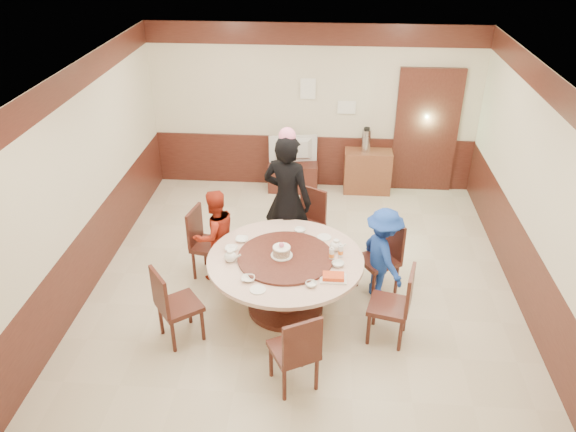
# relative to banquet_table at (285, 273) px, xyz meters

# --- Properties ---
(room) EXTENTS (6.00, 6.04, 2.84)m
(room) POSITION_rel_banquet_table_xyz_m (0.20, 0.60, 0.55)
(room) COLOR beige
(room) RESTS_ON ground
(banquet_table) EXTENTS (1.87, 1.87, 0.78)m
(banquet_table) POSITION_rel_banquet_table_xyz_m (0.00, 0.00, 0.00)
(banquet_table) COLOR #431C15
(banquet_table) RESTS_ON ground
(chair_0) EXTENTS (0.61, 0.61, 0.97)m
(chair_0) POSITION_rel_banquet_table_xyz_m (1.17, 0.50, -0.23)
(chair_0) COLOR #431C15
(chair_0) RESTS_ON ground
(chair_1) EXTENTS (0.60, 0.60, 0.97)m
(chair_1) POSITION_rel_banquet_table_xyz_m (0.19, 1.28, -0.23)
(chair_1) COLOR #431C15
(chair_1) RESTS_ON ground
(chair_2) EXTENTS (0.53, 0.52, 0.97)m
(chair_2) POSITION_rel_banquet_table_xyz_m (-1.08, 0.67, -0.23)
(chair_2) COLOR #431C15
(chair_2) RESTS_ON ground
(chair_3) EXTENTS (0.62, 0.62, 0.97)m
(chair_3) POSITION_rel_banquet_table_xyz_m (-1.17, -0.63, -0.23)
(chair_3) COLOR #431C15
(chair_3) RESTS_ON ground
(chair_4) EXTENTS (0.59, 0.60, 0.97)m
(chair_4) POSITION_rel_banquet_table_xyz_m (0.19, -1.25, -0.23)
(chair_4) COLOR #431C15
(chair_4) RESTS_ON ground
(chair_5) EXTENTS (0.54, 0.53, 0.97)m
(chair_5) POSITION_rel_banquet_table_xyz_m (1.23, -0.44, -0.23)
(chair_5) COLOR #431C15
(chair_5) RESTS_ON ground
(person_standing) EXTENTS (0.80, 0.66, 1.89)m
(person_standing) POSITION_rel_banquet_table_xyz_m (-0.06, 1.10, 0.41)
(person_standing) COLOR black
(person_standing) RESTS_ON ground
(person_red) EXTENTS (0.79, 0.77, 1.28)m
(person_red) POSITION_rel_banquet_table_xyz_m (-0.97, 0.63, 0.10)
(person_red) COLOR #9F2715
(person_red) RESTS_ON ground
(person_blue) EXTENTS (0.77, 0.93, 1.25)m
(person_blue) POSITION_rel_banquet_table_xyz_m (1.18, 0.35, 0.09)
(person_blue) COLOR #183B9D
(person_blue) RESTS_ON ground
(birthday_cake) EXTENTS (0.26, 0.26, 0.18)m
(birthday_cake) POSITION_rel_banquet_table_xyz_m (-0.05, 0.00, 0.31)
(birthday_cake) COLOR white
(birthday_cake) RESTS_ON banquet_table
(teapot_left) EXTENTS (0.17, 0.15, 0.13)m
(teapot_left) POSITION_rel_banquet_table_xyz_m (-0.64, -0.11, 0.28)
(teapot_left) COLOR white
(teapot_left) RESTS_ON banquet_table
(teapot_right) EXTENTS (0.17, 0.15, 0.13)m
(teapot_right) POSITION_rel_banquet_table_xyz_m (0.60, 0.22, 0.28)
(teapot_right) COLOR white
(teapot_right) RESTS_ON banquet_table
(bowl_0) EXTENTS (0.16, 0.16, 0.04)m
(bowl_0) POSITION_rel_banquet_table_xyz_m (-0.57, 0.34, 0.24)
(bowl_0) COLOR white
(bowl_0) RESTS_ON banquet_table
(bowl_1) EXTENTS (0.13, 0.13, 0.04)m
(bowl_1) POSITION_rel_banquet_table_xyz_m (0.33, -0.53, 0.24)
(bowl_1) COLOR white
(bowl_1) RESTS_ON banquet_table
(bowl_2) EXTENTS (0.15, 0.15, 0.04)m
(bowl_2) POSITION_rel_banquet_table_xyz_m (-0.38, -0.48, 0.24)
(bowl_2) COLOR white
(bowl_2) RESTS_ON banquet_table
(bowl_3) EXTENTS (0.15, 0.15, 0.05)m
(bowl_3) POSITION_rel_banquet_table_xyz_m (0.62, -0.11, 0.24)
(bowl_3) COLOR white
(bowl_3) RESTS_ON banquet_table
(bowl_4) EXTENTS (0.16, 0.16, 0.04)m
(bowl_4) POSITION_rel_banquet_table_xyz_m (-0.67, 0.13, 0.24)
(bowl_4) COLOR white
(bowl_4) RESTS_ON banquet_table
(bowl_5) EXTENTS (0.14, 0.14, 0.04)m
(bowl_5) POSITION_rel_banquet_table_xyz_m (0.14, 0.62, 0.24)
(bowl_5) COLOR white
(bowl_5) RESTS_ON banquet_table
(saucer_near) EXTENTS (0.18, 0.18, 0.01)m
(saucer_near) POSITION_rel_banquet_table_xyz_m (-0.25, -0.65, 0.22)
(saucer_near) COLOR white
(saucer_near) RESTS_ON banquet_table
(saucer_far) EXTENTS (0.18, 0.18, 0.01)m
(saucer_far) POSITION_rel_banquet_table_xyz_m (0.45, 0.50, 0.22)
(saucer_far) COLOR white
(saucer_far) RESTS_ON banquet_table
(shrimp_platter) EXTENTS (0.30, 0.20, 0.06)m
(shrimp_platter) POSITION_rel_banquet_table_xyz_m (0.57, -0.39, 0.24)
(shrimp_platter) COLOR white
(shrimp_platter) RESTS_ON banquet_table
(bottle_0) EXTENTS (0.06, 0.06, 0.16)m
(bottle_0) POSITION_rel_banquet_table_xyz_m (0.54, -0.00, 0.30)
(bottle_0) COLOR white
(bottle_0) RESTS_ON banquet_table
(bottle_1) EXTENTS (0.06, 0.06, 0.16)m
(bottle_1) POSITION_rel_banquet_table_xyz_m (0.65, 0.07, 0.30)
(bottle_1) COLOR white
(bottle_1) RESTS_ON banquet_table
(tv_stand) EXTENTS (0.85, 0.45, 0.50)m
(tv_stand) POSITION_rel_banquet_table_xyz_m (-0.13, 3.33, -0.28)
(tv_stand) COLOR #431C15
(tv_stand) RESTS_ON ground
(television) EXTENTS (0.83, 0.24, 0.48)m
(television) POSITION_rel_banquet_table_xyz_m (-0.13, 3.33, 0.21)
(television) COLOR #959598
(television) RESTS_ON tv_stand
(side_cabinet) EXTENTS (0.80, 0.40, 0.75)m
(side_cabinet) POSITION_rel_banquet_table_xyz_m (1.15, 3.36, -0.16)
(side_cabinet) COLOR brown
(side_cabinet) RESTS_ON ground
(thermos) EXTENTS (0.15, 0.15, 0.38)m
(thermos) POSITION_rel_banquet_table_xyz_m (1.09, 3.36, 0.41)
(thermos) COLOR silver
(thermos) RESTS_ON side_cabinet
(notice_left) EXTENTS (0.25, 0.00, 0.35)m
(notice_left) POSITION_rel_banquet_table_xyz_m (0.09, 3.54, 1.22)
(notice_left) COLOR white
(notice_left) RESTS_ON room
(notice_right) EXTENTS (0.30, 0.00, 0.22)m
(notice_right) POSITION_rel_banquet_table_xyz_m (0.74, 3.54, 0.92)
(notice_right) COLOR white
(notice_right) RESTS_ON room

